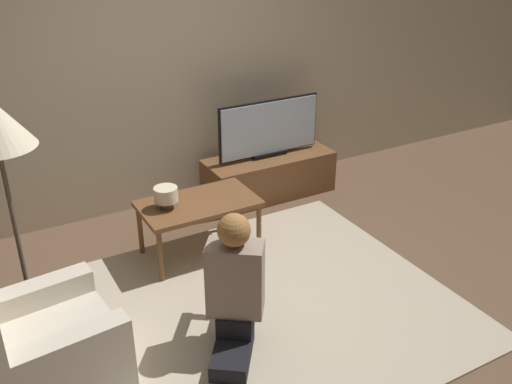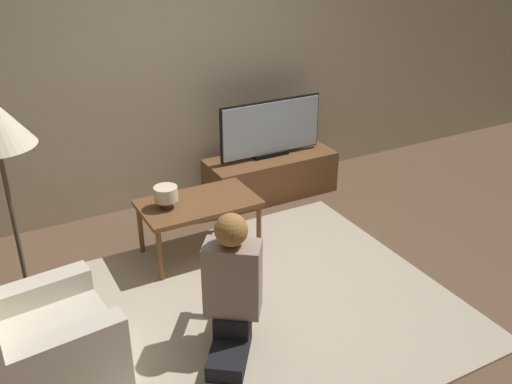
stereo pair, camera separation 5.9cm
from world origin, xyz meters
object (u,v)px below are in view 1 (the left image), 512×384
armchair (37,352)px  table_lamp (166,196)px  person_kneeling (235,283)px  coffee_table (199,207)px  tv (269,128)px

armchair → table_lamp: size_ratio=5.00×
armchair → person_kneeling: (1.14, -0.21, 0.20)m
coffee_table → person_kneeling: (-0.26, -1.12, 0.06)m
armchair → table_lamp: 1.51m
tv → person_kneeling: 2.22m
tv → table_lamp: (-1.28, -0.65, -0.11)m
tv → coffee_table: bearing=-146.9°
coffee_table → tv: bearing=33.1°
coffee_table → table_lamp: (-0.25, 0.02, 0.15)m
person_kneeling → armchair: bearing=25.5°
tv → coffee_table: 1.26m
person_kneeling → table_lamp: bearing=-54.5°
person_kneeling → table_lamp: 1.14m
tv → table_lamp: size_ratio=5.77×
armchair → person_kneeling: 1.18m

